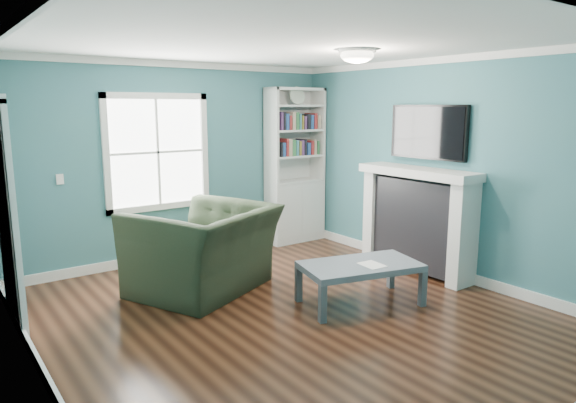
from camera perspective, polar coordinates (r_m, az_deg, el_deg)
floor at (r=5.18m, az=0.40°, el=-12.53°), size 5.00×5.00×0.00m
room_walls at (r=4.79m, az=0.43°, el=5.16°), size 5.00×5.00×5.00m
trim at (r=4.83m, az=0.42°, el=1.09°), size 4.50×5.00×2.60m
window at (r=6.83m, az=-14.28°, el=5.33°), size 1.40×0.06×1.50m
bookshelf at (r=7.75m, az=0.75°, el=2.31°), size 0.90×0.35×2.31m
fireplace at (r=6.51m, az=14.17°, el=-2.16°), size 0.44×1.58×1.30m
tv at (r=6.47m, az=15.29°, el=7.45°), size 0.06×1.10×0.65m
door at (r=5.35m, az=-28.91°, el=-1.10°), size 0.12×0.98×2.17m
ceiling_fixture at (r=5.45m, az=7.69°, el=15.90°), size 0.38×0.38×0.15m
light_switch at (r=6.50m, az=-24.00°, el=2.28°), size 0.08×0.01×0.12m
recliner at (r=5.73m, az=-9.35°, el=-3.75°), size 1.70×1.45×1.26m
coffee_table at (r=5.39m, az=8.04°, el=-7.39°), size 1.33×0.94×0.44m
paper_sheet at (r=5.34m, az=9.31°, el=-6.94°), size 0.22×0.27×0.00m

